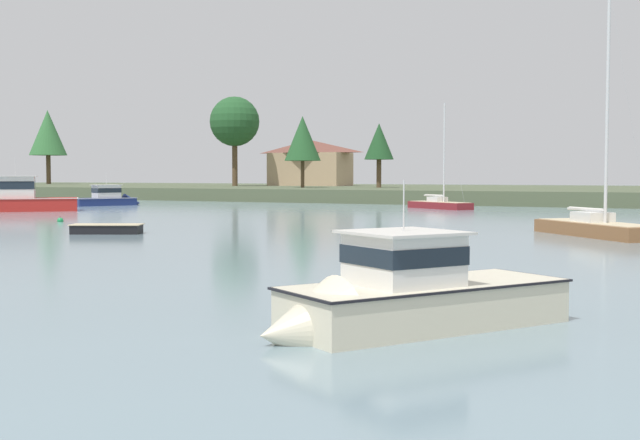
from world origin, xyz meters
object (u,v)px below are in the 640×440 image
at_px(cruiser_cream, 397,310).
at_px(cruiser_navy, 111,200).
at_px(dinghy_black, 107,230).
at_px(sailboat_wood, 597,231).
at_px(mooring_buoy_green, 60,221).
at_px(cruiser_red, 9,203).
at_px(sailboat_maroon, 440,206).

distance_m(cruiser_cream, cruiser_navy, 73.75).
height_order(cruiser_cream, dinghy_black, cruiser_cream).
xyz_separation_m(sailboat_wood, mooring_buoy_green, (-35.30, -2.40, -0.19)).
relative_size(cruiser_navy, mooring_buoy_green, 15.48).
xyz_separation_m(cruiser_red, cruiser_navy, (-1.25, 14.99, -0.18)).
bearing_deg(sailboat_maroon, cruiser_red, -145.56).
distance_m(cruiser_red, dinghy_black, 31.62).
bearing_deg(dinghy_black, sailboat_maroon, 81.10).
height_order(cruiser_navy, mooring_buoy_green, cruiser_navy).
distance_m(cruiser_red, cruiser_navy, 15.05).
bearing_deg(cruiser_red, sailboat_wood, -8.57).
bearing_deg(mooring_buoy_green, cruiser_navy, 123.80).
bearing_deg(dinghy_black, sailboat_wood, 22.15).
bearing_deg(dinghy_black, mooring_buoy_green, 144.43).
relative_size(cruiser_red, cruiser_navy, 1.35).
distance_m(cruiser_red, sailboat_maroon, 39.35).
bearing_deg(cruiser_navy, cruiser_red, -85.25).
height_order(sailboat_wood, sailboat_maroon, sailboat_wood).
xyz_separation_m(sailboat_maroon, cruiser_navy, (-33.70, -7.26, 0.31)).
bearing_deg(cruiser_cream, cruiser_navy, 134.86).
height_order(cruiser_red, mooring_buoy_green, cruiser_red).
height_order(sailboat_wood, cruiser_red, sailboat_wood).
distance_m(cruiser_cream, sailboat_maroon, 62.29).
distance_m(sailboat_wood, cruiser_red, 51.40).
bearing_deg(mooring_buoy_green, cruiser_cream, -37.68).
xyz_separation_m(dinghy_black, mooring_buoy_green, (-10.67, 7.63, -0.10)).
relative_size(sailboat_wood, mooring_buoy_green, 28.27).
distance_m(cruiser_navy, mooring_buoy_green, 30.16).
relative_size(cruiser_cream, cruiser_navy, 0.99).
bearing_deg(cruiser_navy, dinghy_black, -49.98).
xyz_separation_m(cruiser_cream, dinghy_black, (-24.58, 19.59, -0.26)).
bearing_deg(cruiser_cream, dinghy_black, 141.44).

